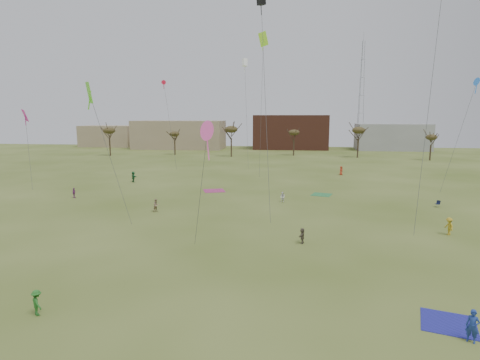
# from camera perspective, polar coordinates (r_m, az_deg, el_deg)

# --- Properties ---
(ground) EXTENTS (260.00, 260.00, 0.00)m
(ground) POSITION_cam_1_polar(r_m,az_deg,el_deg) (29.53, -2.97, -14.35)
(ground) COLOR #42551A
(ground) RESTS_ON ground
(flyer_near_center) EXTENTS (1.15, 1.09, 1.56)m
(flyer_near_center) POSITION_cam_1_polar(r_m,az_deg,el_deg) (27.64, -26.95, -15.31)
(flyer_near_center) COLOR #256B23
(flyer_near_center) RESTS_ON ground
(flyer_near_right) EXTENTS (0.78, 0.72, 1.80)m
(flyer_near_right) POSITION_cam_1_polar(r_m,az_deg,el_deg) (25.35, 30.21, -17.55)
(flyer_near_right) COLOR navy
(flyer_near_right) RESTS_ON ground
(spectator_fore_b) EXTENTS (0.95, 0.99, 1.62)m
(spectator_fore_b) POSITION_cam_1_polar(r_m,az_deg,el_deg) (50.66, -11.85, -3.55)
(spectator_fore_b) COLOR #9B7E63
(spectator_fore_b) RESTS_ON ground
(spectator_fore_c) EXTENTS (0.69, 1.42, 1.46)m
(spectator_fore_c) POSITION_cam_1_polar(r_m,az_deg,el_deg) (38.03, 8.85, -7.84)
(spectator_fore_c) COLOR brown
(spectator_fore_c) RESTS_ON ground
(flyer_mid_b) EXTENTS (0.92, 1.27, 1.77)m
(flyer_mid_b) POSITION_cam_1_polar(r_m,az_deg,el_deg) (45.18, 27.62, -5.86)
(flyer_mid_b) COLOR gold
(flyer_mid_b) RESTS_ON ground
(spectator_mid_d) EXTENTS (0.43, 0.89, 1.47)m
(spectator_mid_d) POSITION_cam_1_polar(r_m,az_deg,el_deg) (62.71, -22.57, -1.70)
(spectator_mid_d) COLOR #8A3984
(spectator_mid_d) RESTS_ON ground
(spectator_mid_e) EXTENTS (0.88, 0.84, 1.44)m
(spectator_mid_e) POSITION_cam_1_polar(r_m,az_deg,el_deg) (55.27, 6.10, -2.44)
(spectator_mid_e) COLOR white
(spectator_mid_e) RESTS_ON ground
(flyer_far_a) EXTENTS (1.65, 1.68, 1.92)m
(flyer_far_a) POSITION_cam_1_polar(r_m,az_deg,el_deg) (74.17, -14.95, 0.45)
(flyer_far_a) COLOR #206133
(flyer_far_a) RESTS_ON ground
(flyer_far_b) EXTENTS (0.99, 1.03, 1.78)m
(flyer_far_b) POSITION_cam_1_polar(r_m,az_deg,el_deg) (82.81, 14.21, 1.31)
(flyer_far_b) COLOR #B7361F
(flyer_far_b) RESTS_ON ground
(blanket_blue) EXTENTS (3.62, 3.62, 0.03)m
(blanket_blue) POSITION_cam_1_polar(r_m,az_deg,el_deg) (27.11, 27.56, -17.66)
(blanket_blue) COLOR #222495
(blanket_blue) RESTS_ON ground
(blanket_plum) EXTENTS (4.13, 4.13, 0.03)m
(blanket_plum) POSITION_cam_1_polar(r_m,az_deg,el_deg) (63.64, -3.71, -1.53)
(blanket_plum) COLOR #AB346F
(blanket_plum) RESTS_ON ground
(blanket_olive) EXTENTS (3.51, 3.51, 0.03)m
(blanket_olive) POSITION_cam_1_polar(r_m,az_deg,el_deg) (61.55, 11.54, -2.07)
(blanket_olive) COLOR #2F8244
(blanket_olive) RESTS_ON ground
(camp_chair_right) EXTENTS (0.74, 0.73, 0.87)m
(camp_chair_right) POSITION_cam_1_polar(r_m,az_deg,el_deg) (58.15, 26.29, -3.24)
(camp_chair_right) COLOR #131834
(camp_chair_right) RESTS_ON ground
(kites_aloft) EXTENTS (65.01, 66.43, 24.81)m
(kites_aloft) POSITION_cam_1_polar(r_m,az_deg,el_deg) (62.35, 1.57, 16.54)
(kites_aloft) COLOR #5AC823
(kites_aloft) RESTS_ON ground
(tree_line) EXTENTS (117.44, 49.32, 8.91)m
(tree_line) POSITION_cam_1_polar(r_m,az_deg,el_deg) (106.15, 2.97, 6.60)
(tree_line) COLOR #3A2B1E
(tree_line) RESTS_ON ground
(building_tan) EXTENTS (32.00, 14.00, 10.00)m
(building_tan) POSITION_cam_1_polar(r_m,az_deg,el_deg) (147.30, -8.65, 6.40)
(building_tan) COLOR #937F60
(building_tan) RESTS_ON ground
(building_brick) EXTENTS (26.00, 16.00, 12.00)m
(building_brick) POSITION_cam_1_polar(r_m,az_deg,el_deg) (146.77, 7.21, 6.81)
(building_brick) COLOR brown
(building_brick) RESTS_ON ground
(building_grey) EXTENTS (24.00, 12.00, 9.00)m
(building_grey) POSITION_cam_1_polar(r_m,az_deg,el_deg) (149.05, 20.85, 5.75)
(building_grey) COLOR gray
(building_grey) RESTS_ON ground
(building_tan_west) EXTENTS (20.00, 12.00, 8.00)m
(building_tan_west) POSITION_cam_1_polar(r_m,az_deg,el_deg) (164.41, -18.14, 5.98)
(building_tan_west) COLOR #937F60
(building_tan_west) RESTS_ON ground
(radio_tower) EXTENTS (1.51, 1.72, 41.00)m
(radio_tower) POSITION_cam_1_polar(r_m,az_deg,el_deg) (153.91, 16.85, 11.52)
(radio_tower) COLOR #9EA3A8
(radio_tower) RESTS_ON ground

